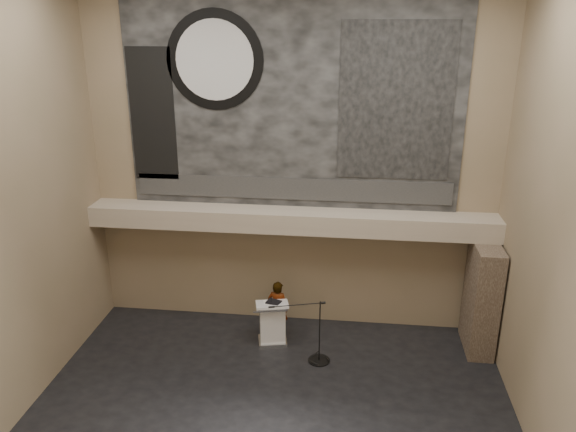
# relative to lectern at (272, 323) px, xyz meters

# --- Properties ---
(floor) EXTENTS (10.00, 10.00, 0.00)m
(floor) POSITION_rel_lectern_xyz_m (0.33, -2.75, -0.55)
(floor) COLOR black
(floor) RESTS_ON ground
(wall_back) EXTENTS (10.00, 0.02, 8.50)m
(wall_back) POSITION_rel_lectern_xyz_m (0.33, 1.25, 3.70)
(wall_back) COLOR #7F6E50
(wall_back) RESTS_ON floor
(wall_front) EXTENTS (10.00, 0.02, 8.50)m
(wall_front) POSITION_rel_lectern_xyz_m (0.33, -6.75, 3.70)
(wall_front) COLOR #7F6E50
(wall_front) RESTS_ON floor
(wall_left) EXTENTS (0.02, 8.00, 8.50)m
(wall_left) POSITION_rel_lectern_xyz_m (-4.67, -2.75, 3.70)
(wall_left) COLOR #7F6E50
(wall_left) RESTS_ON floor
(wall_right) EXTENTS (0.02, 8.00, 8.50)m
(wall_right) POSITION_rel_lectern_xyz_m (5.33, -2.75, 3.70)
(wall_right) COLOR #7F6E50
(wall_right) RESTS_ON floor
(soffit) EXTENTS (10.00, 0.80, 0.50)m
(soffit) POSITION_rel_lectern_xyz_m (0.33, 0.85, 2.40)
(soffit) COLOR tan
(soffit) RESTS_ON wall_back
(sprinkler_left) EXTENTS (0.04, 0.04, 0.06)m
(sprinkler_left) POSITION_rel_lectern_xyz_m (-1.27, 0.80, 2.12)
(sprinkler_left) COLOR #B2893D
(sprinkler_left) RESTS_ON soffit
(sprinkler_right) EXTENTS (0.04, 0.04, 0.06)m
(sprinkler_right) POSITION_rel_lectern_xyz_m (2.23, 0.80, 2.12)
(sprinkler_right) COLOR #B2893D
(sprinkler_right) RESTS_ON soffit
(banner) EXTENTS (8.00, 0.05, 5.00)m
(banner) POSITION_rel_lectern_xyz_m (0.33, 1.22, 5.15)
(banner) COLOR black
(banner) RESTS_ON wall_back
(banner_text_strip) EXTENTS (7.76, 0.02, 0.55)m
(banner_text_strip) POSITION_rel_lectern_xyz_m (0.33, 1.18, 3.10)
(banner_text_strip) COLOR #2A2A2A
(banner_text_strip) RESTS_ON banner
(banner_clock_rim) EXTENTS (2.30, 0.02, 2.30)m
(banner_clock_rim) POSITION_rel_lectern_xyz_m (-1.47, 1.18, 6.15)
(banner_clock_rim) COLOR black
(banner_clock_rim) RESTS_ON banner
(banner_clock_face) EXTENTS (1.84, 0.02, 1.84)m
(banner_clock_face) POSITION_rel_lectern_xyz_m (-1.47, 1.16, 6.15)
(banner_clock_face) COLOR silver
(banner_clock_face) RESTS_ON banner
(banner_building_print) EXTENTS (2.60, 0.02, 3.60)m
(banner_building_print) POSITION_rel_lectern_xyz_m (2.73, 1.18, 5.25)
(banner_building_print) COLOR black
(banner_building_print) RESTS_ON banner
(banner_brick_print) EXTENTS (1.10, 0.02, 3.20)m
(banner_brick_print) POSITION_rel_lectern_xyz_m (-3.07, 1.18, 4.85)
(banner_brick_print) COLOR black
(banner_brick_print) RESTS_ON banner
(stone_pier) EXTENTS (0.60, 1.40, 2.70)m
(stone_pier) POSITION_rel_lectern_xyz_m (4.98, 0.40, 0.80)
(stone_pier) COLOR #433529
(stone_pier) RESTS_ON floor
(lectern) EXTENTS (0.88, 0.71, 1.14)m
(lectern) POSITION_rel_lectern_xyz_m (0.00, 0.00, 0.00)
(lectern) COLOR silver
(lectern) RESTS_ON floor
(binder) EXTENTS (0.40, 0.35, 0.04)m
(binder) POSITION_rel_lectern_xyz_m (0.03, 0.02, 0.56)
(binder) COLOR black
(binder) RESTS_ON lectern
(papers) EXTENTS (0.28, 0.33, 0.00)m
(papers) POSITION_rel_lectern_xyz_m (-0.10, 0.01, 0.55)
(papers) COLOR white
(papers) RESTS_ON lectern
(speaker_person) EXTENTS (0.61, 0.48, 1.48)m
(speaker_person) POSITION_rel_lectern_xyz_m (0.08, 0.40, 0.19)
(speaker_person) COLOR white
(speaker_person) RESTS_ON floor
(mic_stand) EXTENTS (1.39, 0.60, 1.57)m
(mic_stand) POSITION_rel_lectern_xyz_m (1.16, -0.67, -0.32)
(mic_stand) COLOR black
(mic_stand) RESTS_ON floor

